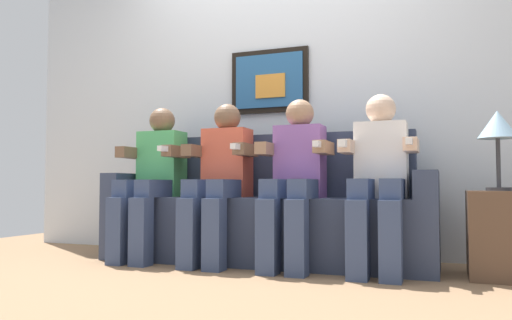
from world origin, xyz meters
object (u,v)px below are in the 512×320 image
at_px(side_table_right, 505,235).
at_px(table_lamp, 498,128).
at_px(person_rightmost, 379,173).
at_px(person_leftmost, 153,175).
at_px(person_right_center, 295,174).
at_px(person_left_center, 220,175).
at_px(couch, 265,217).

relative_size(side_table_right, table_lamp, 1.09).
bearing_deg(side_table_right, table_lamp, -134.00).
bearing_deg(person_rightmost, table_lamp, 2.79).
height_order(person_leftmost, person_right_center, same).
xyz_separation_m(person_leftmost, person_rightmost, (1.60, -0.00, 0.00)).
bearing_deg(side_table_right, person_left_center, -178.01).
bearing_deg(person_leftmost, couch, 11.86).
xyz_separation_m(person_right_center, table_lamp, (1.20, 0.03, 0.25)).
bearing_deg(side_table_right, person_rightmost, -174.91).
distance_m(person_leftmost, person_right_center, 1.07).
distance_m(person_left_center, person_right_center, 0.53).
height_order(person_right_center, side_table_right, person_right_center).
xyz_separation_m(person_rightmost, table_lamp, (0.66, 0.03, 0.25)).
bearing_deg(person_left_center, person_leftmost, 180.00).
height_order(person_leftmost, table_lamp, person_leftmost).
bearing_deg(side_table_right, couch, 175.89).
bearing_deg(person_leftmost, side_table_right, 1.53).
height_order(couch, person_left_center, person_left_center).
height_order(person_left_center, person_right_center, same).
height_order(couch, side_table_right, couch).
bearing_deg(person_left_center, side_table_right, 1.99).
relative_size(person_rightmost, table_lamp, 2.41).
distance_m(person_right_center, side_table_right, 1.28).
height_order(person_left_center, table_lamp, person_left_center).
xyz_separation_m(person_leftmost, table_lamp, (2.26, 0.03, 0.25)).
bearing_deg(table_lamp, person_right_center, -178.48).
xyz_separation_m(person_leftmost, side_table_right, (2.29, 0.06, -0.36)).
xyz_separation_m(side_table_right, table_lamp, (-0.03, -0.03, 0.61)).
distance_m(person_leftmost, table_lamp, 2.28).
relative_size(person_rightmost, side_table_right, 2.22).
relative_size(person_right_center, person_rightmost, 1.00).
distance_m(person_left_center, table_lamp, 1.75).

